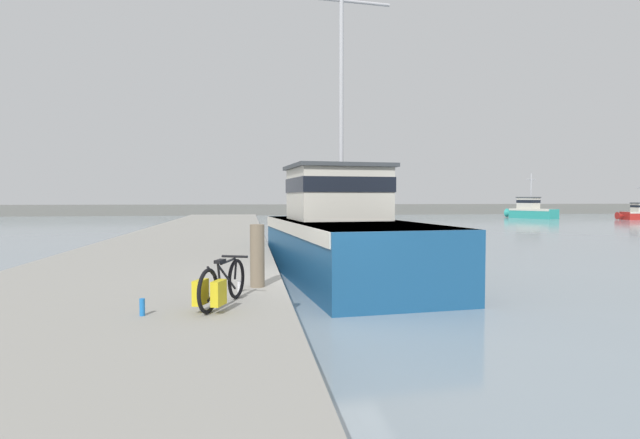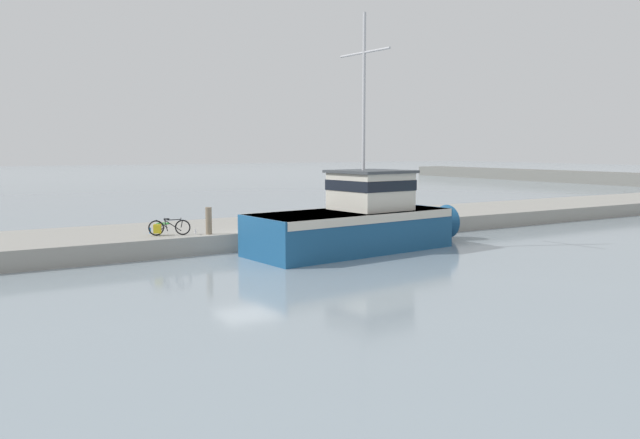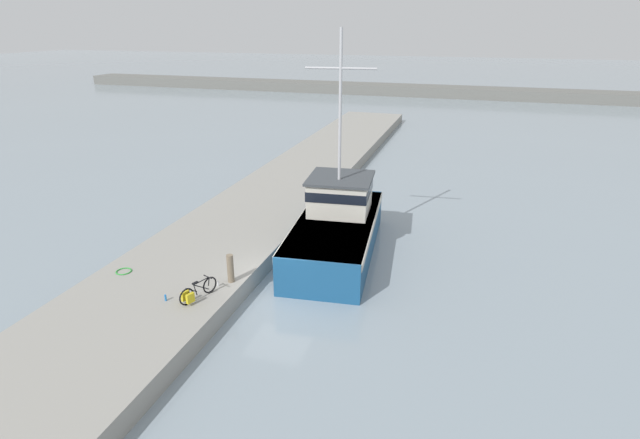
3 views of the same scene
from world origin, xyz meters
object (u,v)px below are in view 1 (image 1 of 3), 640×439
at_px(boat_white_moored, 531,210).
at_px(water_bottle_by_bike, 142,307).
at_px(fishing_boat_main, 343,234).
at_px(bicycle_touring, 219,286).
at_px(mooring_post, 257,256).
at_px(water_bottle_on_curb, 239,286).

bearing_deg(boat_white_moored, water_bottle_by_bike, -149.47).
height_order(fishing_boat_main, water_bottle_by_bike, fishing_boat_main).
xyz_separation_m(boat_white_moored, bicycle_touring, (-33.93, -48.02, 0.13)).
distance_m(fishing_boat_main, mooring_post, 6.51).
xyz_separation_m(bicycle_touring, water_bottle_on_curb, (0.28, 1.22, -0.23)).
bearing_deg(fishing_boat_main, bicycle_touring, -119.64).
xyz_separation_m(mooring_post, water_bottle_on_curb, (-0.32, -0.48, -0.48)).
xyz_separation_m(boat_white_moored, water_bottle_on_curb, (-33.65, -46.80, -0.10)).
bearing_deg(fishing_boat_main, boat_white_moored, 46.97).
height_order(fishing_boat_main, water_bottle_on_curb, fishing_boat_main).
xyz_separation_m(fishing_boat_main, water_bottle_by_bike, (-4.37, -7.96, -0.41)).
bearing_deg(water_bottle_by_bike, boat_white_moored, 54.14).
relative_size(fishing_boat_main, water_bottle_by_bike, 45.19).
distance_m(bicycle_touring, water_bottle_by_bike, 1.11).
bearing_deg(mooring_post, boat_white_moored, 54.27).
distance_m(mooring_post, water_bottle_on_curb, 0.75).
distance_m(boat_white_moored, mooring_post, 57.06).
height_order(bicycle_touring, water_bottle_on_curb, bicycle_touring).
bearing_deg(water_bottle_on_curb, water_bottle_by_bike, -129.88).
xyz_separation_m(water_bottle_on_curb, water_bottle_by_bike, (-1.32, -1.58, 0.02)).
height_order(boat_white_moored, water_bottle_on_curb, boat_white_moored).
distance_m(boat_white_moored, water_bottle_by_bike, 59.69).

